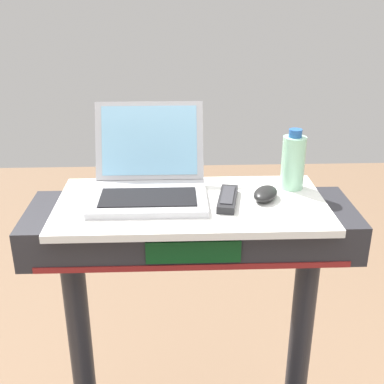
{
  "coord_description": "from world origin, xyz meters",
  "views": [
    {
      "loc": [
        -0.05,
        -0.53,
        1.63
      ],
      "look_at": [
        0.0,
        0.65,
        1.14
      ],
      "focal_mm": 46.32,
      "sensor_mm": 36.0,
      "label": 1
    }
  ],
  "objects_px": {
    "water_bottle": "(293,162)",
    "tv_remote": "(228,199)",
    "laptop": "(149,178)",
    "computer_mouse": "(265,194)"
  },
  "relations": [
    {
      "from": "water_bottle",
      "to": "tv_remote",
      "type": "height_order",
      "value": "water_bottle"
    },
    {
      "from": "laptop",
      "to": "water_bottle",
      "type": "bearing_deg",
      "value": 7.39
    },
    {
      "from": "laptop",
      "to": "water_bottle",
      "type": "height_order",
      "value": "laptop"
    },
    {
      "from": "laptop",
      "to": "computer_mouse",
      "type": "xyz_separation_m",
      "value": [
        0.32,
        -0.05,
        -0.03
      ]
    },
    {
      "from": "laptop",
      "to": "tv_remote",
      "type": "bearing_deg",
      "value": -14.24
    },
    {
      "from": "computer_mouse",
      "to": "tv_remote",
      "type": "xyz_separation_m",
      "value": [
        -0.11,
        -0.02,
        -0.01
      ]
    },
    {
      "from": "water_bottle",
      "to": "tv_remote",
      "type": "bearing_deg",
      "value": -153.43
    },
    {
      "from": "computer_mouse",
      "to": "tv_remote",
      "type": "bearing_deg",
      "value": -144.7
    },
    {
      "from": "tv_remote",
      "to": "laptop",
      "type": "bearing_deg",
      "value": 162.74
    },
    {
      "from": "water_bottle",
      "to": "tv_remote",
      "type": "xyz_separation_m",
      "value": [
        -0.2,
        -0.1,
        -0.07
      ]
    }
  ]
}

